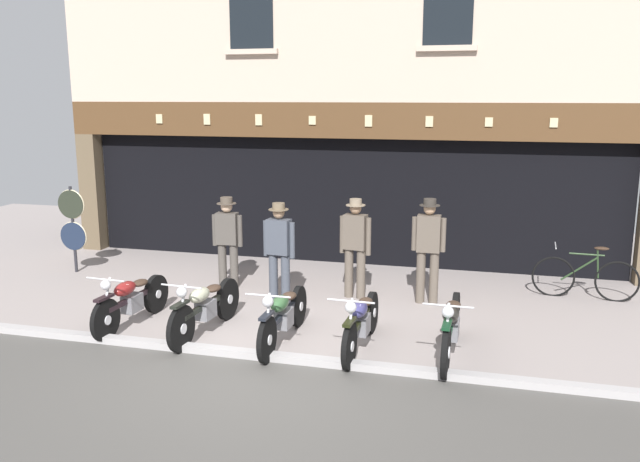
# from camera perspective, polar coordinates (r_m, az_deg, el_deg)

# --- Properties ---
(ground) EXTENTS (24.00, 22.00, 0.18)m
(ground) POSITION_cam_1_polar(r_m,az_deg,el_deg) (7.97, -8.17, -14.15)
(ground) COLOR gray
(shop_facade) EXTENTS (12.30, 4.42, 6.84)m
(shop_facade) POSITION_cam_1_polar(r_m,az_deg,el_deg) (14.91, 3.52, 5.52)
(shop_facade) COLOR black
(shop_facade) RESTS_ON ground
(motorcycle_left) EXTENTS (0.62, 1.92, 0.90)m
(motorcycle_left) POSITION_cam_1_polar(r_m,az_deg,el_deg) (10.24, -16.25, -5.81)
(motorcycle_left) COLOR black
(motorcycle_left) RESTS_ON ground
(motorcycle_center_left) EXTENTS (0.62, 2.03, 0.92)m
(motorcycle_center_left) POSITION_cam_1_polar(r_m,az_deg,el_deg) (9.64, -10.07, -6.55)
(motorcycle_center_left) COLOR black
(motorcycle_center_left) RESTS_ON ground
(motorcycle_center) EXTENTS (0.62, 2.04, 0.91)m
(motorcycle_center) POSITION_cam_1_polar(r_m,az_deg,el_deg) (9.19, -3.25, -7.37)
(motorcycle_center) COLOR black
(motorcycle_center) RESTS_ON ground
(motorcycle_center_right) EXTENTS (0.62, 1.98, 0.90)m
(motorcycle_center_right) POSITION_cam_1_polar(r_m,az_deg,el_deg) (8.96, 3.61, -7.90)
(motorcycle_center_right) COLOR black
(motorcycle_center_right) RESTS_ON ground
(motorcycle_right) EXTENTS (0.62, 2.09, 0.93)m
(motorcycle_right) POSITION_cam_1_polar(r_m,az_deg,el_deg) (8.88, 11.43, -8.17)
(motorcycle_right) COLOR black
(motorcycle_right) RESTS_ON ground
(salesman_left) EXTENTS (0.56, 0.35, 1.66)m
(salesman_left) POSITION_cam_1_polar(r_m,az_deg,el_deg) (11.81, -8.12, -0.58)
(salesman_left) COLOR #47423D
(salesman_left) RESTS_ON ground
(shopkeeper_center) EXTENTS (0.56, 0.33, 1.72)m
(shopkeeper_center) POSITION_cam_1_polar(r_m,az_deg,el_deg) (10.73, -3.61, -1.57)
(shopkeeper_center) COLOR #3D424C
(shopkeeper_center) RESTS_ON ground
(salesman_right) EXTENTS (0.55, 0.33, 1.73)m
(salesman_right) POSITION_cam_1_polar(r_m,az_deg,el_deg) (11.09, 3.11, -1.10)
(salesman_right) COLOR brown
(salesman_right) RESTS_ON ground
(assistant_far_right) EXTENTS (0.56, 0.34, 1.78)m
(assistant_far_right) POSITION_cam_1_polar(r_m,az_deg,el_deg) (10.91, 9.48, -1.28)
(assistant_far_right) COLOR brown
(assistant_far_right) RESTS_ON ground
(tyre_sign_pole) EXTENTS (0.58, 0.06, 1.71)m
(tyre_sign_pole) POSITION_cam_1_polar(r_m,az_deg,el_deg) (13.57, -20.90, 0.79)
(tyre_sign_pole) COLOR #232328
(tyre_sign_pole) RESTS_ON ground
(advert_board_near) EXTENTS (0.82, 0.03, 0.90)m
(advert_board_near) POSITION_cam_1_polar(r_m,az_deg,el_deg) (13.13, 10.18, 3.59)
(advert_board_near) COLOR beige
(advert_board_far) EXTENTS (0.77, 0.03, 0.91)m
(advert_board_far) POSITION_cam_1_polar(r_m,az_deg,el_deg) (13.09, 14.37, 3.62)
(advert_board_far) COLOR beige
(leaning_bicycle) EXTENTS (1.74, 0.50, 0.95)m
(leaning_bicycle) POSITION_cam_1_polar(r_m,az_deg,el_deg) (12.05, 22.25, -3.77)
(leaning_bicycle) COLOR black
(leaning_bicycle) RESTS_ON ground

